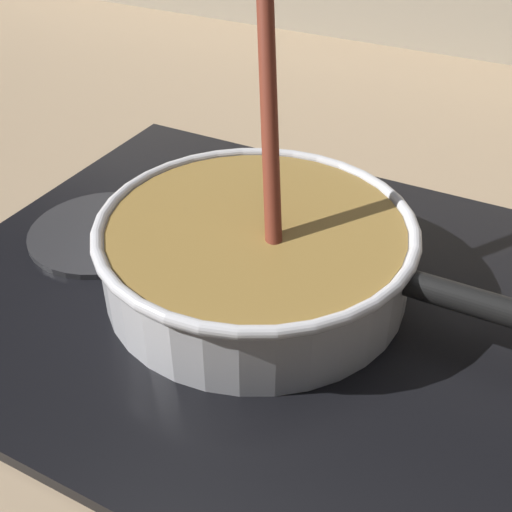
% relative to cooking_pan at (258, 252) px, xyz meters
% --- Properties ---
extents(ground, '(2.40, 1.60, 0.04)m').
position_rel_cooking_pan_xyz_m(ground, '(-0.10, -0.05, -0.07)').
color(ground, '#9E8466').
extents(hob_plate, '(0.56, 0.48, 0.01)m').
position_rel_cooking_pan_xyz_m(hob_plate, '(-0.00, -0.00, -0.04)').
color(hob_plate, black).
rests_on(hob_plate, ground).
extents(burner_ring, '(0.16, 0.16, 0.01)m').
position_rel_cooking_pan_xyz_m(burner_ring, '(-0.00, -0.00, -0.03)').
color(burner_ring, '#592D0C').
rests_on(burner_ring, hob_plate).
extents(spare_burner, '(0.15, 0.15, 0.01)m').
position_rel_cooking_pan_xyz_m(spare_burner, '(-0.17, -0.00, -0.03)').
color(spare_burner, '#262628').
rests_on(spare_burner, hob_plate).
extents(cooking_pan, '(0.42, 0.28, 0.26)m').
position_rel_cooking_pan_xyz_m(cooking_pan, '(0.00, 0.00, 0.00)').
color(cooking_pan, silver).
rests_on(cooking_pan, hob_plate).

